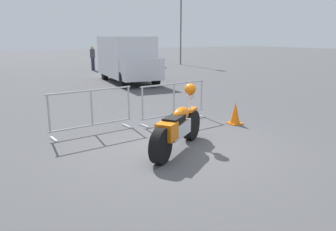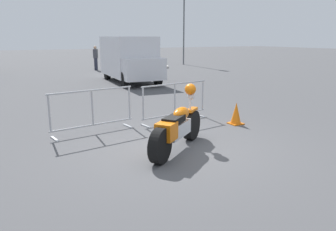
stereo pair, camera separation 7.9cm
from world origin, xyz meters
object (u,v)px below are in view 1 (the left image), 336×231
at_px(crowd_barrier_far, 174,102).
at_px(street_lamp, 181,20).
at_px(delivery_van, 127,58).
at_px(traffic_cone, 235,113).
at_px(motorcycle, 178,127).
at_px(crowd_barrier_near, 92,111).
at_px(pedestrian, 93,57).

bearing_deg(crowd_barrier_far, street_lamp, 57.43).
bearing_deg(delivery_van, traffic_cone, 0.12).
relative_size(motorcycle, delivery_van, 0.38).
distance_m(crowd_barrier_near, street_lamp, 21.10).
relative_size(crowd_barrier_near, traffic_cone, 3.62).
xyz_separation_m(delivery_van, pedestrian, (0.32, 6.90, -0.32)).
bearing_deg(motorcycle, crowd_barrier_far, 24.97).
xyz_separation_m(delivery_van, traffic_cone, (-0.87, -9.41, -0.95)).
distance_m(motorcycle, traffic_cone, 2.65).
height_order(pedestrian, street_lamp, street_lamp).
height_order(pedestrian, traffic_cone, pedestrian).
height_order(motorcycle, traffic_cone, motorcycle).
relative_size(crowd_barrier_near, crowd_barrier_far, 1.00).
distance_m(crowd_barrier_near, pedestrian, 15.98).
bearing_deg(delivery_van, motorcycle, -12.20).
bearing_deg(pedestrian, street_lamp, -2.82).
relative_size(crowd_barrier_far, delivery_van, 0.41).
relative_size(motorcycle, crowd_barrier_near, 0.92).
height_order(delivery_van, street_lamp, street_lamp).
distance_m(motorcycle, crowd_barrier_far, 2.38).
xyz_separation_m(pedestrian, street_lamp, (8.04, 1.21, 2.79)).
distance_m(crowd_barrier_far, traffic_cone, 1.69).
bearing_deg(traffic_cone, pedestrian, 85.85).
distance_m(motorcycle, pedestrian, 17.70).
height_order(motorcycle, crowd_barrier_near, motorcycle).
relative_size(crowd_barrier_far, street_lamp, 0.38).
relative_size(crowd_barrier_near, pedestrian, 1.26).
xyz_separation_m(crowd_barrier_near, street_lamp, (12.82, 16.46, 3.16)).
bearing_deg(traffic_cone, street_lamp, 62.23).
relative_size(delivery_van, street_lamp, 0.91).
distance_m(crowd_barrier_near, crowd_barrier_far, 2.30).
bearing_deg(crowd_barrier_far, delivery_van, 75.55).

